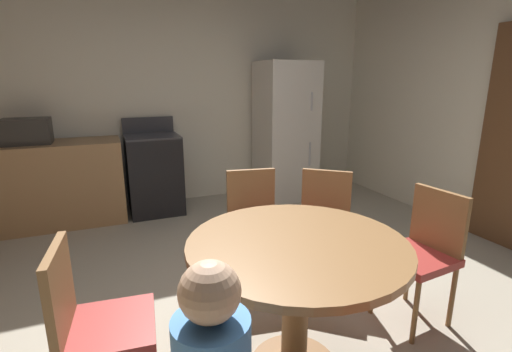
# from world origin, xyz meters

# --- Properties ---
(ground_plane) EXTENTS (14.00, 14.00, 0.00)m
(ground_plane) POSITION_xyz_m (0.00, 0.00, 0.00)
(ground_plane) COLOR #A89E89
(wall_back) EXTENTS (5.64, 0.12, 2.70)m
(wall_back) POSITION_xyz_m (0.00, 2.89, 1.35)
(wall_back) COLOR silver
(wall_back) RESTS_ON ground
(kitchen_counter) EXTENTS (1.84, 0.60, 0.90)m
(kitchen_counter) POSITION_xyz_m (-1.60, 2.49, 0.45)
(kitchen_counter) COLOR #9E754C
(kitchen_counter) RESTS_ON ground
(oven_range) EXTENTS (0.60, 0.60, 1.10)m
(oven_range) POSITION_xyz_m (-0.32, 2.49, 0.47)
(oven_range) COLOR black
(oven_range) RESTS_ON ground
(refrigerator) EXTENTS (0.68, 0.68, 1.76)m
(refrigerator) POSITION_xyz_m (1.37, 2.43, 0.88)
(refrigerator) COLOR silver
(refrigerator) RESTS_ON ground
(microwave) EXTENTS (0.44, 0.32, 0.26)m
(microwave) POSITION_xyz_m (-1.55, 2.49, 1.03)
(microwave) COLOR #2D2B28
(microwave) RESTS_ON kitchen_counter
(dining_table) EXTENTS (1.12, 1.12, 0.76)m
(dining_table) POSITION_xyz_m (0.03, -0.38, 0.60)
(dining_table) COLOR olive
(dining_table) RESTS_ON ground
(chair_east) EXTENTS (0.44, 0.44, 0.87)m
(chair_east) POSITION_xyz_m (1.00, -0.28, 0.50)
(chair_east) COLOR olive
(chair_east) RESTS_ON ground
(chair_northeast) EXTENTS (0.56, 0.56, 0.87)m
(chair_northeast) POSITION_xyz_m (0.66, 0.37, 0.50)
(chair_northeast) COLOR olive
(chair_northeast) RESTS_ON ground
(chair_north) EXTENTS (0.46, 0.46, 0.87)m
(chair_north) POSITION_xyz_m (0.18, 0.59, 0.50)
(chair_north) COLOR olive
(chair_north) RESTS_ON ground
(chair_west) EXTENTS (0.44, 0.44, 0.87)m
(chair_west) POSITION_xyz_m (-0.95, -0.28, 0.50)
(chair_west) COLOR olive
(chair_west) RESTS_ON ground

